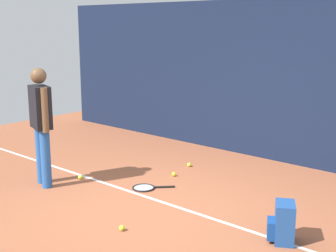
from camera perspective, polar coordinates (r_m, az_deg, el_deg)
The scene contains 10 objects.
ground_plane at distance 6.01m, azimuth -2.54°, elevation -9.97°, with size 12.00×12.00×0.00m, color #9E5638.
back_fence at distance 8.06m, azimuth 12.30°, elevation 5.46°, with size 10.00×0.10×2.71m, color #141E38.
court_line at distance 6.19m, azimuth -0.86°, elevation -9.27°, with size 9.00×0.05×0.00m, color white.
tennis_player at distance 6.79m, azimuth -15.33°, elevation 0.73°, with size 0.51×0.33×1.70m.
tennis_racket at distance 6.67m, azimuth -2.78°, elevation -7.58°, with size 0.55×0.57×0.03m.
backpack at distance 5.20m, azimuth 13.95°, elevation -11.51°, with size 0.37×0.36×0.44m.
tennis_ball_near_player at distance 5.40m, azimuth -5.69°, elevation -12.36°, with size 0.07×0.07×0.07m, color #CCE033.
tennis_ball_by_fence at distance 7.64m, azimuth 2.61°, elevation -4.78°, with size 0.07×0.07×0.07m, color #CCE033.
tennis_ball_mid_court at distance 7.17m, azimuth 0.72°, elevation -5.94°, with size 0.07×0.07×0.07m, color #CCE033.
tennis_ball_far_left at distance 7.15m, azimuth -10.73°, elevation -6.20°, with size 0.07×0.07×0.07m, color #CCE033.
Camera 1 is at (3.85, -4.02, 2.28)m, focal length 49.61 mm.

